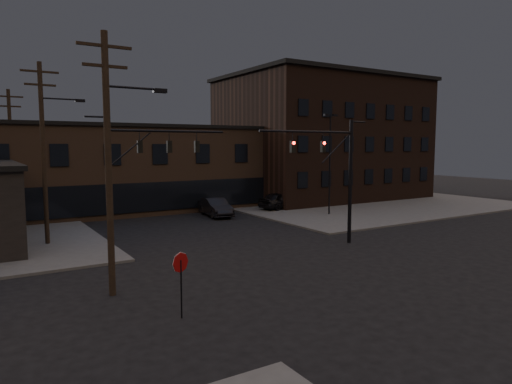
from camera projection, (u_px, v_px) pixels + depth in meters
ground at (315, 273)px, 22.81m from camera, size 140.00×140.00×0.00m
sidewalk_ne at (343, 200)px, 52.94m from camera, size 30.00×30.00×0.15m
building_row at (140, 169)px, 46.06m from camera, size 40.00×12.00×8.00m
building_right at (321, 140)px, 55.61m from camera, size 22.00×16.00×14.00m
traffic_signal_near at (337, 168)px, 28.92m from camera, size 7.12×0.24×8.00m
traffic_signal_far at (132, 170)px, 25.53m from camera, size 7.12×0.24×8.00m
stop_sign at (181, 269)px, 16.74m from camera, size 0.72×0.33×2.48m
utility_pole_near at (110, 158)px, 18.95m from camera, size 3.70×0.28×11.00m
utility_pole_mid at (44, 149)px, 28.54m from camera, size 3.70×0.28×11.50m
utility_pole_far at (11, 152)px, 38.15m from camera, size 2.20×0.28×11.00m
lot_light_a at (330, 155)px, 40.90m from camera, size 1.50×0.28×9.14m
lot_light_b at (342, 153)px, 48.27m from camera, size 1.50×0.28×9.14m
parked_car_lot_a at (281, 200)px, 45.01m from camera, size 5.16×2.84×1.66m
parked_car_lot_b at (320, 195)px, 50.64m from camera, size 5.63×3.79×1.51m
car_crossing at (216, 207)px, 41.08m from camera, size 2.35×5.20×1.65m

